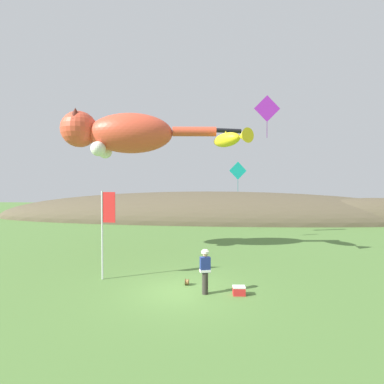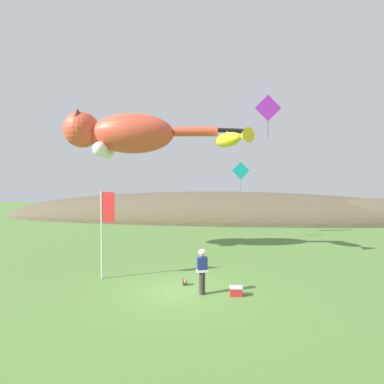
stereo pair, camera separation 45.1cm
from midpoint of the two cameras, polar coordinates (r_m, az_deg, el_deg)
name	(u,v)px [view 1 (the left image)]	position (r m, az deg, el deg)	size (l,w,h in m)	color
ground_plane	(182,291)	(12.89, -3.03, -18.38)	(120.00, 120.00, 0.00)	#517A38
distant_hill_ridge	(227,219)	(38.60, 6.36, -5.21)	(59.09, 14.53, 7.13)	brown
festival_attendant	(205,270)	(12.30, 1.43, -14.68)	(0.48, 0.37, 1.77)	#332D28
kite_spool	(187,282)	(13.57, -1.97, -16.75)	(0.16, 0.27, 0.27)	olive
picnic_cooler	(239,291)	(12.52, 7.86, -18.11)	(0.52, 0.37, 0.36)	red
festival_banner_pole	(106,221)	(14.44, -17.02, -5.40)	(0.66, 0.08, 4.08)	silver
kite_giant_cat	(120,134)	(19.99, -14.24, 10.75)	(9.83, 3.40, 2.99)	#E04C33
kite_fish_windsock	(230,139)	(18.68, 6.55, 10.01)	(2.64, 3.17, 1.01)	yellow
kite_tube_streamer	(222,130)	(25.07, 5.29, 11.59)	(3.09, 1.33, 0.44)	black
kite_diamond_teal	(238,171)	(23.67, 8.20, 4.00)	(1.36, 0.44, 2.32)	#19BFBF
kite_diamond_pink	(125,122)	(25.88, -13.19, 12.85)	(1.12, 0.53, 2.13)	#E53F8C
kite_diamond_violet	(267,109)	(18.12, 13.40, 15.17)	(1.50, 0.24, 2.41)	purple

